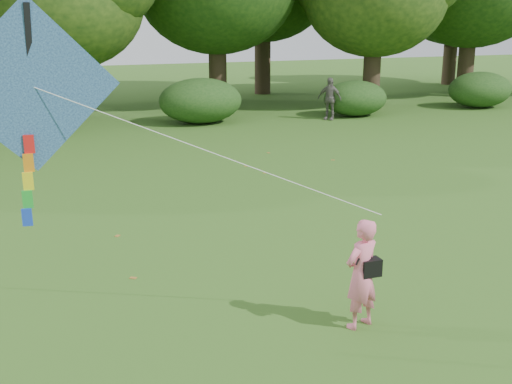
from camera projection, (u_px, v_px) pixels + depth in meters
name	position (u px, v px, depth m)	size (l,w,h in m)	color
ground	(321.00, 318.00, 9.78)	(100.00, 100.00, 0.00)	#265114
man_kite_flyer	(361.00, 274.00, 9.30)	(0.61, 0.40, 1.66)	pink
bystander_right	(329.00, 99.00, 27.55)	(1.06, 0.44, 1.82)	#67625B
crossbody_bag	(370.00, 267.00, 9.28)	(0.43, 0.20, 0.69)	black
flying_kite	(32.00, 90.00, 8.59)	(5.71, 1.84, 3.15)	#2732AB
shrub_band	(111.00, 108.00, 25.23)	(39.15, 3.22, 1.88)	#264919
fallen_leaves	(258.00, 235.00, 13.42)	(10.23, 15.20, 0.01)	olive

